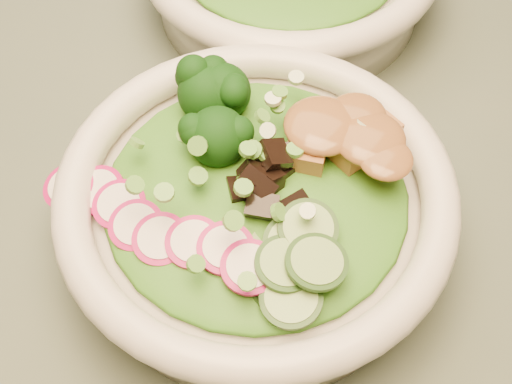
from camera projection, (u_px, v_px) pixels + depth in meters
The scene contains 9 objects.
salad_bowl at pixel (256, 209), 0.43m from camera, with size 0.23×0.23×0.06m.
lettuce_bed at pixel (256, 191), 0.41m from camera, with size 0.18×0.18×0.02m, color #1F5912.
broccoli_florets at pixel (209, 115), 0.43m from camera, with size 0.07×0.06×0.04m, color black, non-canonical shape.
radish_slices at pixel (166, 233), 0.39m from camera, with size 0.10×0.03×0.02m, color #AA0D54, non-canonical shape.
cucumber_slices at pixel (306, 259), 0.37m from camera, with size 0.06×0.06×0.03m, color #7FA45B, non-canonical shape.
mushroom_heap at pixel (272, 172), 0.40m from camera, with size 0.06×0.06×0.03m, color black, non-canonical shape.
tofu_cubes at pixel (339, 146), 0.42m from camera, with size 0.08×0.05×0.03m, color #A46736, non-canonical shape.
peanut_sauce at pixel (341, 134), 0.41m from camera, with size 0.06×0.05×0.01m, color brown.
scallion_garnish at pixel (256, 170), 0.39m from camera, with size 0.17×0.17×0.02m, color #5A9E37, non-canonical shape.
Camera 1 is at (-0.09, -0.15, 1.14)m, focal length 50.00 mm.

